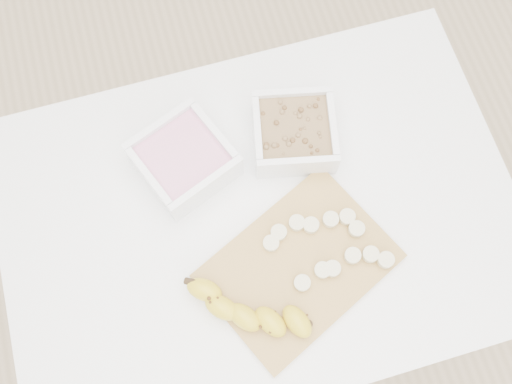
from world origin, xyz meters
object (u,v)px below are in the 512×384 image
object	(u,v)px
table	(260,228)
bowl_yogurt	(184,159)
banana	(252,311)
bowl_granola	(294,133)
cutting_board	(299,266)

from	to	relation	value
table	bowl_yogurt	bearing A→B (deg)	129.28
table	banana	distance (m)	0.23
bowl_yogurt	bowl_granola	bearing A→B (deg)	-1.10
table	cutting_board	size ratio (longest dim) A/B	3.00
bowl_yogurt	banana	world-z (taller)	bowl_yogurt
bowl_yogurt	cutting_board	bearing A→B (deg)	-58.78
table	cutting_board	bearing A→B (deg)	-70.54
cutting_board	table	bearing A→B (deg)	109.46
table	banana	xyz separation A→B (m)	(-0.07, -0.17, 0.13)
table	bowl_granola	bearing A→B (deg)	51.18
bowl_granola	banana	bearing A→B (deg)	-119.49
table	bowl_granola	distance (m)	0.22
bowl_yogurt	banana	distance (m)	0.32
table	bowl_yogurt	size ratio (longest dim) A/B	4.67
bowl_granola	cutting_board	world-z (taller)	bowl_granola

